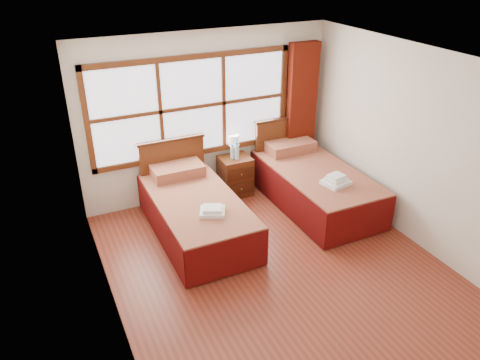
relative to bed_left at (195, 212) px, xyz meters
name	(u,v)px	position (x,y,z in m)	size (l,w,h in m)	color
floor	(276,266)	(0.64, -1.20, -0.33)	(4.50, 4.50, 0.00)	maroon
ceiling	(285,62)	(0.64, -1.20, 2.27)	(4.50, 4.50, 0.00)	white
wall_back	(208,117)	(0.64, 1.05, 0.97)	(4.00, 4.00, 0.00)	silver
wall_left	(104,214)	(-1.36, -1.20, 0.97)	(4.50, 4.50, 0.00)	silver
wall_right	(413,147)	(2.64, -1.20, 0.97)	(4.50, 4.50, 0.00)	silver
window	(193,107)	(0.39, 1.02, 1.17)	(3.16, 0.06, 1.56)	white
curtain	(301,113)	(2.24, 0.91, 0.84)	(0.50, 0.16, 2.30)	#5D1509
bed_left	(195,212)	(0.00, 0.00, 0.00)	(1.11, 2.15, 1.08)	#421E0D
bed_right	(313,183)	(1.96, 0.00, 0.01)	(1.15, 2.24, 1.13)	#421E0D
nightstand	(235,176)	(0.99, 0.80, -0.01)	(0.48, 0.47, 0.64)	#582A13
towels_left	(212,211)	(0.06, -0.53, 0.29)	(0.40, 0.38, 0.09)	white
towels_right	(336,181)	(1.94, -0.57, 0.33)	(0.41, 0.37, 0.15)	white
lamp	(234,141)	(1.02, 0.92, 0.55)	(0.17, 0.17, 0.33)	#B5953A
bottle_near	(232,152)	(0.94, 0.79, 0.42)	(0.06, 0.06, 0.23)	#BFE4F6
bottle_far	(237,152)	(0.99, 0.74, 0.44)	(0.07, 0.07, 0.28)	#BFE4F6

